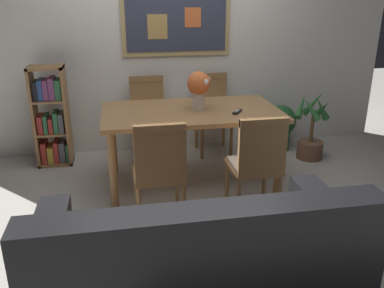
# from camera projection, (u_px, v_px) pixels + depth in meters

# --- Properties ---
(ground_plane) EXTENTS (12.00, 12.00, 0.00)m
(ground_plane) POSITION_uv_depth(u_px,v_px,m) (196.00, 202.00, 3.68)
(ground_plane) COLOR #B7B2A8
(wall_back_with_painting) EXTENTS (5.20, 0.14, 2.60)m
(wall_back_with_painting) POSITION_uv_depth(u_px,v_px,m) (171.00, 38.00, 4.63)
(wall_back_with_painting) COLOR silver
(wall_back_with_painting) RESTS_ON ground_plane
(dining_table) EXTENTS (1.66, 0.94, 0.75)m
(dining_table) POSITION_uv_depth(u_px,v_px,m) (191.00, 119.00, 3.86)
(dining_table) COLOR #9E7042
(dining_table) RESTS_ON ground_plane
(dining_chair_far_left) EXTENTS (0.40, 0.41, 0.91)m
(dining_chair_far_left) POSITION_uv_depth(u_px,v_px,m) (148.00, 111.00, 4.57)
(dining_chair_far_left) COLOR #9E7042
(dining_chair_far_left) RESTS_ON ground_plane
(dining_chair_near_left) EXTENTS (0.40, 0.41, 0.91)m
(dining_chair_near_left) POSITION_uv_depth(u_px,v_px,m) (159.00, 167.00, 3.10)
(dining_chair_near_left) COLOR #9E7042
(dining_chair_near_left) RESTS_ON ground_plane
(dining_chair_far_right) EXTENTS (0.40, 0.41, 0.91)m
(dining_chair_far_right) POSITION_uv_depth(u_px,v_px,m) (212.00, 107.00, 4.73)
(dining_chair_far_right) COLOR #9E7042
(dining_chair_far_right) RESTS_ON ground_plane
(dining_chair_near_right) EXTENTS (0.40, 0.41, 0.91)m
(dining_chair_near_right) POSITION_uv_depth(u_px,v_px,m) (257.00, 160.00, 3.23)
(dining_chair_near_right) COLOR #9E7042
(dining_chair_near_right) RESTS_ON ground_plane
(leather_couch) EXTENTS (1.80, 0.84, 0.84)m
(leather_couch) POSITION_uv_depth(u_px,v_px,m) (198.00, 269.00, 2.31)
(leather_couch) COLOR black
(leather_couch) RESTS_ON ground_plane
(bookshelf) EXTENTS (0.36, 0.28, 1.08)m
(bookshelf) POSITION_uv_depth(u_px,v_px,m) (52.00, 119.00, 4.37)
(bookshelf) COLOR #9E7042
(bookshelf) RESTS_ON ground_plane
(potted_ivy) EXTENTS (0.37, 0.37, 0.54)m
(potted_ivy) POSITION_uv_depth(u_px,v_px,m) (280.00, 125.00, 4.91)
(potted_ivy) COLOR #B2ADA3
(potted_ivy) RESTS_ON ground_plane
(potted_palm) EXTENTS (0.40, 0.41, 0.77)m
(potted_palm) POSITION_uv_depth(u_px,v_px,m) (311.00, 135.00, 4.59)
(potted_palm) COLOR brown
(potted_palm) RESTS_ON ground_plane
(flower_vase) EXTENTS (0.22, 0.22, 0.36)m
(flower_vase) POSITION_uv_depth(u_px,v_px,m) (199.00, 86.00, 3.76)
(flower_vase) COLOR beige
(flower_vase) RESTS_ON dining_table
(tv_remote) EXTENTS (0.13, 0.15, 0.02)m
(tv_remote) POSITION_uv_depth(u_px,v_px,m) (237.00, 112.00, 3.73)
(tv_remote) COLOR black
(tv_remote) RESTS_ON dining_table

